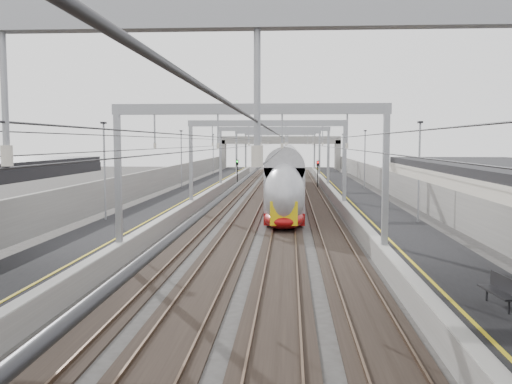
# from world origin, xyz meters

# --- Properties ---
(platform_left) EXTENTS (4.00, 120.00, 1.00)m
(platform_left) POSITION_xyz_m (-8.00, 45.00, 0.50)
(platform_left) COLOR black
(platform_left) RESTS_ON ground
(platform_right) EXTENTS (4.00, 120.00, 1.00)m
(platform_right) POSITION_xyz_m (8.00, 45.00, 0.50)
(platform_right) COLOR black
(platform_right) RESTS_ON ground
(tracks) EXTENTS (11.40, 140.00, 0.20)m
(tracks) POSITION_xyz_m (0.00, 45.00, 0.05)
(tracks) COLOR black
(tracks) RESTS_ON ground
(overhead_line) EXTENTS (13.00, 140.00, 6.60)m
(overhead_line) POSITION_xyz_m (0.00, 51.62, 6.14)
(overhead_line) COLOR gray
(overhead_line) RESTS_ON platform_left
(overbridge) EXTENTS (22.00, 2.20, 6.90)m
(overbridge) POSITION_xyz_m (0.00, 100.00, 5.31)
(overbridge) COLOR gray
(overbridge) RESTS_ON ground
(wall_left) EXTENTS (0.30, 120.00, 3.20)m
(wall_left) POSITION_xyz_m (-11.20, 45.00, 1.60)
(wall_left) COLOR gray
(wall_left) RESTS_ON ground
(wall_right) EXTENTS (0.30, 120.00, 3.20)m
(wall_right) POSITION_xyz_m (11.20, 45.00, 1.60)
(wall_right) COLOR gray
(wall_right) RESTS_ON ground
(train) EXTENTS (2.78, 50.63, 4.39)m
(train) POSITION_xyz_m (1.50, 54.56, 2.15)
(train) COLOR #9E0E0E
(train) RESTS_ON ground
(bench) EXTENTS (0.66, 1.80, 0.91)m
(bench) POSITION_xyz_m (8.07, 12.08, 1.55)
(bench) COLOR black
(bench) RESTS_ON platform_right
(signal_green) EXTENTS (0.32, 0.32, 3.48)m
(signal_green) POSITION_xyz_m (-5.20, 71.41, 2.42)
(signal_green) COLOR black
(signal_green) RESTS_ON ground
(signal_red_near) EXTENTS (0.32, 0.32, 3.48)m
(signal_red_near) POSITION_xyz_m (3.20, 73.39, 2.42)
(signal_red_near) COLOR black
(signal_red_near) RESTS_ON ground
(signal_red_far) EXTENTS (0.32, 0.32, 3.48)m
(signal_red_far) POSITION_xyz_m (5.40, 68.42, 2.42)
(signal_red_far) COLOR black
(signal_red_far) RESTS_ON ground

